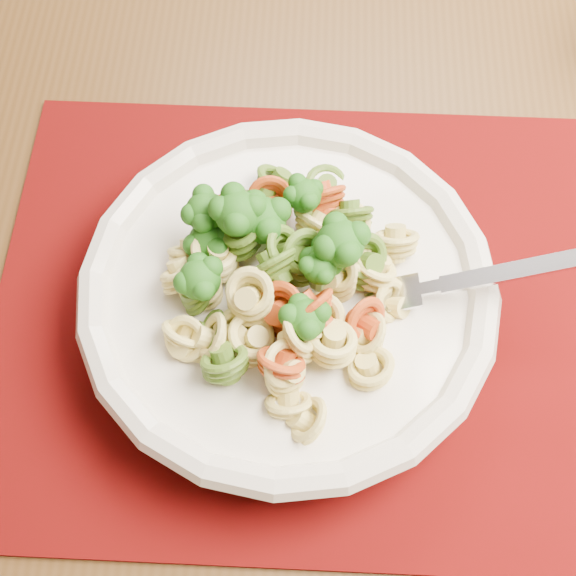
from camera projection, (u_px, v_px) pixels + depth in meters
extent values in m
cube|color=#482818|center=(560.00, 346.00, 1.34)|extent=(4.00, 4.00, 0.01)
cube|color=#4C3015|center=(288.00, 240.00, 0.58)|extent=(1.67, 1.32, 0.04)
cube|color=#530306|center=(319.00, 307.00, 0.53)|extent=(0.50, 0.44, 0.00)
cylinder|color=white|center=(288.00, 313.00, 0.52)|extent=(0.11, 0.11, 0.01)
cylinder|color=white|center=(288.00, 300.00, 0.50)|extent=(0.24, 0.24, 0.03)
torus|color=white|center=(288.00, 289.00, 0.49)|extent=(0.26, 0.26, 0.02)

